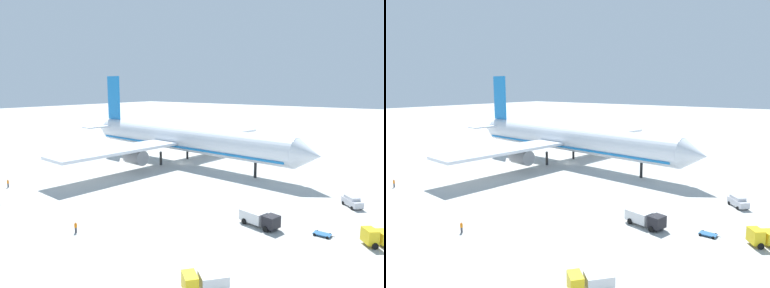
# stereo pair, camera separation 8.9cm
# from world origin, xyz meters

# --- Properties ---
(ground_plane) EXTENTS (600.00, 600.00, 0.00)m
(ground_plane) POSITION_xyz_m (0.00, 0.00, 0.00)
(ground_plane) COLOR #B2B2AD
(airliner) EXTENTS (80.49, 74.56, 25.03)m
(airliner) POSITION_xyz_m (-1.28, 0.04, 7.04)
(airliner) COLOR silver
(airliner) RESTS_ON ground
(service_truck_1) EXTENTS (6.82, 3.60, 2.31)m
(service_truck_1) POSITION_xyz_m (37.71, -28.18, 1.31)
(service_truck_1) COLOR black
(service_truck_1) RESTS_ON ground
(service_truck_2) EXTENTS (4.77, 5.12, 2.34)m
(service_truck_2) POSITION_xyz_m (41.32, -48.16, 1.27)
(service_truck_2) COLOR yellow
(service_truck_2) RESTS_ON ground
(service_truck_3) EXTENTS (5.32, 4.99, 2.43)m
(service_truck_3) POSITION_xyz_m (54.27, -24.24, 1.28)
(service_truck_3) COLOR yellow
(service_truck_3) RESTS_ON ground
(service_van) EXTENTS (4.33, 4.37, 1.97)m
(service_van) POSITION_xyz_m (47.24, -9.92, 1.03)
(service_van) COLOR silver
(service_van) RESTS_ON ground
(baggage_cart_1) EXTENTS (3.04, 1.55, 0.40)m
(baggage_cart_1) POSITION_xyz_m (46.82, -25.95, 0.27)
(baggage_cart_1) COLOR #26598C
(baggage_cart_1) RESTS_ON ground
(ground_worker_0) EXTENTS (0.46, 0.46, 1.77)m
(ground_worker_0) POSITION_xyz_m (-15.50, -41.63, 0.90)
(ground_worker_0) COLOR #3F3F47
(ground_worker_0) RESTS_ON ground
(ground_worker_2) EXTENTS (0.47, 0.47, 1.61)m
(ground_worker_2) POSITION_xyz_m (16.89, -47.08, 0.81)
(ground_worker_2) COLOR #3F3F47
(ground_worker_2) RESTS_ON ground
(traffic_cone_0) EXTENTS (0.36, 0.36, 0.55)m
(traffic_cone_0) POSITION_xyz_m (17.69, 38.88, 0.28)
(traffic_cone_0) COLOR orange
(traffic_cone_0) RESTS_ON ground
(traffic_cone_1) EXTENTS (0.36, 0.36, 0.55)m
(traffic_cone_1) POSITION_xyz_m (-1.95, 40.60, 0.28)
(traffic_cone_1) COLOR orange
(traffic_cone_1) RESTS_ON ground
(traffic_cone_2) EXTENTS (0.36, 0.36, 0.55)m
(traffic_cone_2) POSITION_xyz_m (-38.89, -16.35, 0.28)
(traffic_cone_2) COLOR orange
(traffic_cone_2) RESTS_ON ground
(traffic_cone_3) EXTENTS (0.36, 0.36, 0.55)m
(traffic_cone_3) POSITION_xyz_m (12.23, 39.88, 0.28)
(traffic_cone_3) COLOR orange
(traffic_cone_3) RESTS_ON ground
(traffic_cone_4) EXTENTS (0.36, 0.36, 0.55)m
(traffic_cone_4) POSITION_xyz_m (-38.50, 36.65, 0.28)
(traffic_cone_4) COLOR orange
(traffic_cone_4) RESTS_ON ground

